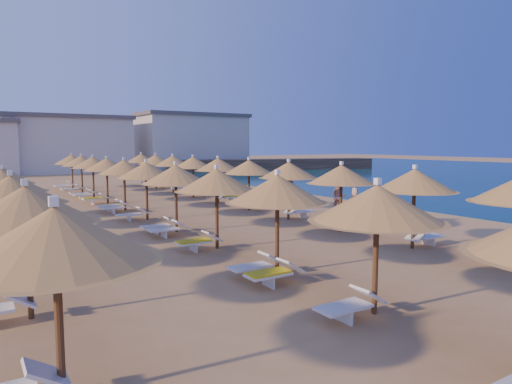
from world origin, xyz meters
TOP-DOWN VIEW (x-y plane):
  - ground at (0.00, 0.00)m, footprint 220.00×220.00m
  - jetty at (26.30, 39.31)m, footprint 30.04×11.43m
  - hotel_blocks at (2.44, 47.47)m, footprint 46.47×9.69m
  - parasol_row_east at (2.07, 4.66)m, footprint 2.93×43.07m
  - parasol_row_west at (-3.71, 4.66)m, footprint 2.93×43.07m
  - parasol_row_inland at (-9.99, 1.01)m, footprint 2.93×21.18m
  - loungers at (-2.28, 3.95)m, footprint 15.04×40.71m
  - beachgoer_b at (5.53, 3.09)m, footprint 0.99×1.04m
  - beachgoer_c at (4.49, 5.92)m, footprint 1.01×1.09m
  - beachgoer_a at (5.05, 1.43)m, footprint 0.69×0.81m

SIDE VIEW (x-z plane):
  - ground at x=0.00m, z-range 0.00..0.00m
  - loungers at x=-2.28m, z-range 0.02..0.67m
  - jetty at x=26.30m, z-range 0.00..1.50m
  - beachgoer_b at x=5.53m, z-range 0.00..1.68m
  - beachgoer_c at x=4.49m, z-range 0.00..1.80m
  - beachgoer_a at x=5.05m, z-range 0.00..1.87m
  - parasol_row_inland at x=-9.99m, z-range 0.88..3.81m
  - parasol_row_east at x=2.07m, z-range 0.88..3.81m
  - parasol_row_west at x=-3.71m, z-range 0.88..3.81m
  - hotel_blocks at x=2.44m, z-range -0.35..7.75m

